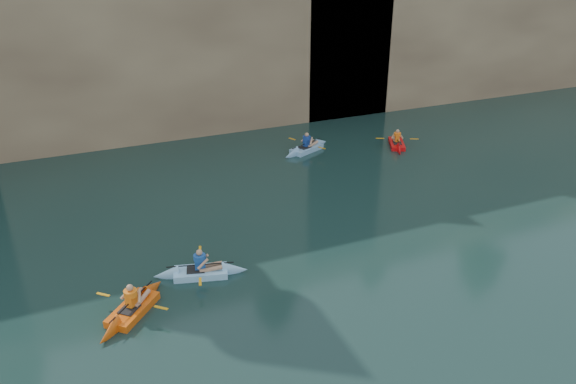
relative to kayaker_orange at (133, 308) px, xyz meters
name	(u,v)px	position (x,y,z in m)	size (l,w,h in m)	color
cliff	(110,2)	(2.91, 22.35, 5.86)	(70.00, 16.00, 12.00)	tan
cliff_slab_center	(172,22)	(4.91, 14.95, 5.56)	(24.00, 2.40, 11.40)	#A08861
cliff_slab_east	(490,16)	(24.91, 14.95, 4.78)	(26.00, 2.40, 9.84)	#A08861
sea_cave_center	(57,120)	(-1.09, 14.30, 1.46)	(3.50, 1.00, 3.20)	black
sea_cave_east	(322,79)	(12.91, 14.30, 2.11)	(5.00, 1.00, 4.50)	black
kayaker_orange	(133,308)	(0.00, 0.00, 0.00)	(2.57, 2.72, 1.16)	#E1560E
kayaker_ltblue_near	(201,272)	(2.25, 1.08, 0.00)	(3.00, 2.23, 1.15)	#92CFF5
kayaker_red_far	(397,143)	(14.35, 8.63, -0.01)	(1.94, 2.88, 1.06)	red
kayaker_ltblue_mid	(307,148)	(9.88, 9.73, 0.00)	(3.08, 2.13, 1.17)	#7FB0D5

